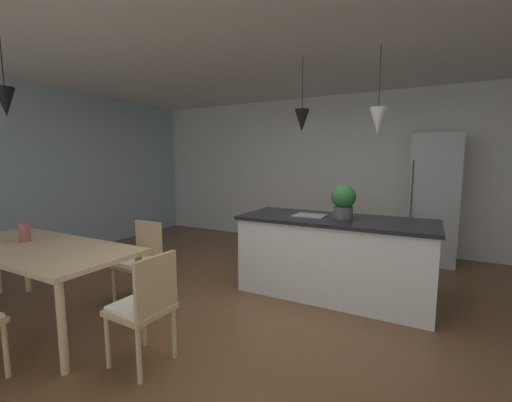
% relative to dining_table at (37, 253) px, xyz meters
% --- Properties ---
extents(ground_plane, '(10.00, 8.40, 0.04)m').
position_rel_dining_table_xyz_m(ground_plane, '(1.93, 1.04, -0.71)').
color(ground_plane, brown).
extents(ceiling_slab, '(10.00, 8.40, 0.12)m').
position_rel_dining_table_xyz_m(ceiling_slab, '(1.93, 1.04, 2.07)').
color(ceiling_slab, silver).
extents(wall_back_kitchen, '(10.00, 0.12, 2.70)m').
position_rel_dining_table_xyz_m(wall_back_kitchen, '(1.93, 4.30, 0.66)').
color(wall_back_kitchen, silver).
rests_on(wall_back_kitchen, ground_plane).
extents(window_wall_left_glazing, '(0.06, 8.40, 2.70)m').
position_rel_dining_table_xyz_m(window_wall_left_glazing, '(-2.13, 1.04, 0.66)').
color(window_wall_left_glazing, '#9EB7C6').
rests_on(window_wall_left_glazing, ground_plane).
extents(dining_table, '(2.03, 0.88, 0.75)m').
position_rel_dining_table_xyz_m(dining_table, '(0.00, 0.00, 0.00)').
color(dining_table, '#D1B284').
rests_on(dining_table, ground_plane).
extents(chair_kitchen_end, '(0.42, 0.42, 0.87)m').
position_rel_dining_table_xyz_m(chair_kitchen_end, '(1.38, -0.00, -0.21)').
color(chair_kitchen_end, tan).
rests_on(chair_kitchen_end, ground_plane).
extents(chair_far_right, '(0.40, 0.40, 0.87)m').
position_rel_dining_table_xyz_m(chair_far_right, '(0.46, 0.81, -0.21)').
color(chair_far_right, tan).
rests_on(chair_far_right, ground_plane).
extents(kitchen_island, '(2.13, 0.88, 0.91)m').
position_rel_dining_table_xyz_m(kitchen_island, '(2.29, 1.97, -0.22)').
color(kitchen_island, silver).
rests_on(kitchen_island, ground_plane).
extents(refrigerator, '(0.65, 0.67, 1.94)m').
position_rel_dining_table_xyz_m(refrigerator, '(3.29, 3.90, 0.28)').
color(refrigerator, '#B2B5B7').
rests_on(refrigerator, ground_plane).
extents(pendant_over_table, '(0.16, 0.16, 0.77)m').
position_rel_dining_table_xyz_m(pendant_over_table, '(-0.18, -0.06, 1.38)').
color(pendant_over_table, black).
extents(pendant_over_island_main, '(0.17, 0.17, 0.82)m').
position_rel_dining_table_xyz_m(pendant_over_island_main, '(1.88, 1.97, 1.32)').
color(pendant_over_island_main, black).
extents(pendant_over_island_aux, '(0.17, 0.17, 0.89)m').
position_rel_dining_table_xyz_m(pendant_over_island_aux, '(2.71, 1.97, 1.27)').
color(pendant_over_island_aux, black).
extents(potted_plant_on_island, '(0.27, 0.27, 0.39)m').
position_rel_dining_table_xyz_m(potted_plant_on_island, '(2.38, 1.97, 0.42)').
color(potted_plant_on_island, '#4C4C51').
rests_on(potted_plant_on_island, kitchen_island).
extents(vase_on_dining_table, '(0.09, 0.09, 0.19)m').
position_rel_dining_table_xyz_m(vase_on_dining_table, '(-0.28, 0.04, 0.16)').
color(vase_on_dining_table, '#994C51').
rests_on(vase_on_dining_table, dining_table).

